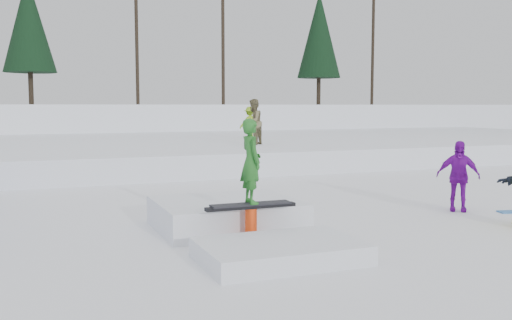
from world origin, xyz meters
name	(u,v)px	position (x,y,z in m)	size (l,w,h in m)	color
ground	(271,226)	(0.00, 0.00, 0.00)	(120.00, 120.00, 0.00)	white
snow_berm	(95,122)	(0.00, 30.00, 1.20)	(60.00, 14.00, 2.40)	white
snow_midrise	(130,149)	(0.00, 16.00, 0.40)	(50.00, 18.00, 0.80)	white
treeline	(189,30)	(6.18, 28.28, 7.45)	(40.24, 4.22, 10.50)	black
walker_olive	(253,122)	(3.97, 10.89, 1.70)	(0.87, 0.68, 1.80)	brown
walker_ygreen	(250,123)	(5.27, 14.61, 1.54)	(0.96, 0.55, 1.49)	#7EAE1C
spectator_purple	(458,176)	(4.50, -0.05, 0.78)	(0.92, 0.38, 1.57)	#800CAC
jib_rail_feature	(239,219)	(-0.85, -0.55, 0.30)	(2.60, 4.40, 2.11)	white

